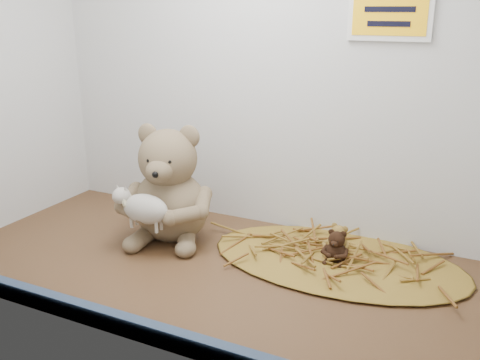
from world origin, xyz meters
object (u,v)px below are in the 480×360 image
at_px(toy_lamb, 145,209).
at_px(mini_teddy_tan, 339,239).
at_px(main_teddy, 170,183).
at_px(mini_teddy_brown, 336,245).

distance_m(toy_lamb, mini_teddy_tan, 0.45).
bearing_deg(main_teddy, toy_lamb, -105.20).
distance_m(main_teddy, mini_teddy_tan, 0.43).
distance_m(main_teddy, mini_teddy_brown, 0.43).
xyz_separation_m(toy_lamb, mini_teddy_tan, (0.41, 0.16, -0.06)).
distance_m(toy_lamb, mini_teddy_brown, 0.44).
height_order(toy_lamb, mini_teddy_brown, toy_lamb).
bearing_deg(mini_teddy_tan, main_teddy, -153.75).
height_order(main_teddy, toy_lamb, main_teddy).
bearing_deg(mini_teddy_tan, toy_lamb, -140.39).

